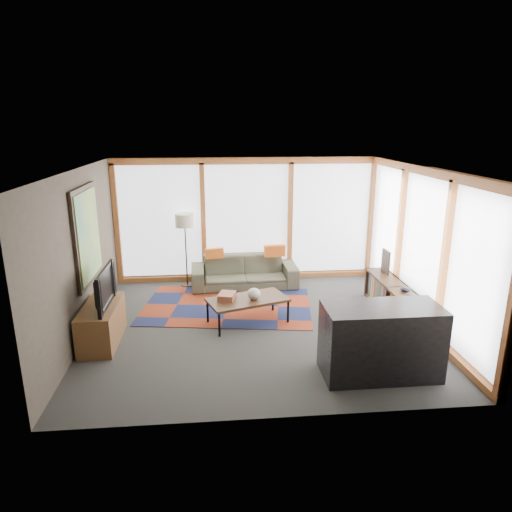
{
  "coord_description": "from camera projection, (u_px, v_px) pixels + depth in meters",
  "views": [
    {
      "loc": [
        -0.69,
        -6.97,
        3.25
      ],
      "look_at": [
        0.0,
        0.4,
        1.1
      ],
      "focal_mm": 32.0,
      "sensor_mm": 36.0,
      "label": 1
    }
  ],
  "objects": [
    {
      "name": "ground",
      "position": [
        258.0,
        326.0,
        7.63
      ],
      "size": [
        5.5,
        5.5,
        0.0
      ],
      "primitive_type": "plane",
      "color": "#323330",
      "rests_on": "ground"
    },
    {
      "name": "room_envelope",
      "position": [
        284.0,
        228.0,
        7.78
      ],
      "size": [
        5.52,
        5.02,
        2.62
      ],
      "color": "#41392E",
      "rests_on": "ground"
    },
    {
      "name": "rug",
      "position": [
        227.0,
        306.0,
        8.45
      ],
      "size": [
        3.3,
        2.39,
        0.01
      ],
      "primitive_type": "cube",
      "rotation": [
        0.0,
        0.0,
        -0.15
      ],
      "color": "maroon",
      "rests_on": "ground"
    },
    {
      "name": "sofa",
      "position": [
        244.0,
        272.0,
        9.4
      ],
      "size": [
        2.18,
        0.9,
        0.63
      ],
      "primitive_type": "imported",
      "rotation": [
        0.0,
        0.0,
        0.03
      ],
      "color": "#3A3A2B",
      "rests_on": "ground"
    },
    {
      "name": "pillow_left",
      "position": [
        214.0,
        253.0,
        9.22
      ],
      "size": [
        0.38,
        0.19,
        0.2
      ],
      "primitive_type": "cube",
      "rotation": [
        0.0,
        0.0,
        0.22
      ],
      "color": "#C85718",
      "rests_on": "sofa"
    },
    {
      "name": "pillow_right",
      "position": [
        275.0,
        251.0,
        9.35
      ],
      "size": [
        0.43,
        0.15,
        0.23
      ],
      "primitive_type": "cube",
      "rotation": [
        0.0,
        0.0,
        0.06
      ],
      "color": "#C85718",
      "rests_on": "sofa"
    },
    {
      "name": "floor_lamp",
      "position": [
        186.0,
        250.0,
        9.32
      ],
      "size": [
        0.38,
        0.38,
        1.53
      ],
      "primitive_type": null,
      "color": "#2F2118",
      "rests_on": "ground"
    },
    {
      "name": "coffee_table",
      "position": [
        248.0,
        311.0,
        7.69
      ],
      "size": [
        1.45,
        1.05,
        0.44
      ],
      "primitive_type": null,
      "rotation": [
        0.0,
        0.0,
        0.33
      ],
      "color": "#321E12",
      "rests_on": "ground"
    },
    {
      "name": "book_stack",
      "position": [
        227.0,
        296.0,
        7.58
      ],
      "size": [
        0.33,
        0.37,
        0.11
      ],
      "primitive_type": "cube",
      "rotation": [
        0.0,
        0.0,
        -0.26
      ],
      "color": "brown",
      "rests_on": "coffee_table"
    },
    {
      "name": "vase",
      "position": [
        254.0,
        294.0,
        7.58
      ],
      "size": [
        0.25,
        0.25,
        0.19
      ],
      "primitive_type": "ellipsoid",
      "rotation": [
        0.0,
        0.0,
        0.16
      ],
      "color": "beige",
      "rests_on": "coffee_table"
    },
    {
      "name": "bookshelf",
      "position": [
        396.0,
        302.0,
        7.93
      ],
      "size": [
        0.4,
        2.2,
        0.55
      ],
      "primitive_type": null,
      "color": "#321E12",
      "rests_on": "ground"
    },
    {
      "name": "bowl_a",
      "position": [
        411.0,
        297.0,
        7.26
      ],
      "size": [
        0.23,
        0.23,
        0.1
      ],
      "primitive_type": "ellipsoid",
      "rotation": [
        0.0,
        0.0,
        -0.12
      ],
      "color": "black",
      "rests_on": "bookshelf"
    },
    {
      "name": "bowl_b",
      "position": [
        405.0,
        289.0,
        7.62
      ],
      "size": [
        0.18,
        0.18,
        0.08
      ],
      "primitive_type": "ellipsoid",
      "rotation": [
        0.0,
        0.0,
        -0.06
      ],
      "color": "black",
      "rests_on": "bookshelf"
    },
    {
      "name": "shelf_picture",
      "position": [
        386.0,
        261.0,
        8.55
      ],
      "size": [
        0.04,
        0.33,
        0.43
      ],
      "primitive_type": "cube",
      "rotation": [
        0.0,
        0.0,
        0.0
      ],
      "color": "black",
      "rests_on": "bookshelf"
    },
    {
      "name": "tv_console",
      "position": [
        102.0,
        324.0,
        6.99
      ],
      "size": [
        0.5,
        1.21,
        0.6
      ],
      "primitive_type": "cube",
      "color": "brown",
      "rests_on": "ground"
    },
    {
      "name": "television",
      "position": [
        99.0,
        288.0,
        6.79
      ],
      "size": [
        0.14,
        1.03,
        0.59
      ],
      "primitive_type": "imported",
      "rotation": [
        0.0,
        0.0,
        1.57
      ],
      "color": "black",
      "rests_on": "tv_console"
    },
    {
      "name": "bar_counter",
      "position": [
        381.0,
        341.0,
        6.03
      ],
      "size": [
        1.54,
        0.72,
        0.97
      ],
      "primitive_type": "cube",
      "rotation": [
        0.0,
        0.0,
        0.0
      ],
      "color": "black",
      "rests_on": "ground"
    }
  ]
}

